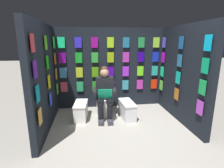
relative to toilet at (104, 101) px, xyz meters
name	(u,v)px	position (x,y,z in m)	size (l,w,h in m)	color
ground_plane	(127,150)	(-0.21, 1.55, -0.33)	(30.00, 30.00, 0.00)	#9E998E
display_wall_back	(110,68)	(-0.21, -0.54, 0.72)	(2.87, 0.14, 2.08)	black
display_wall_left	(182,74)	(-1.65, 0.53, 0.72)	(0.14, 2.04, 2.08)	black
display_wall_right	(44,78)	(1.22, 0.53, 0.72)	(0.14, 2.04, 2.08)	black
toilet	(104,101)	(0.00, 0.00, 0.00)	(0.42, 0.57, 0.77)	white
person_reading	(105,93)	(0.01, 0.23, 0.27)	(0.54, 0.70, 1.19)	black
comic_longbox_near	(81,111)	(0.56, 0.21, -0.14)	(0.33, 0.63, 0.38)	white
comic_longbox_far	(127,110)	(-0.50, 0.31, -0.13)	(0.32, 0.66, 0.38)	silver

